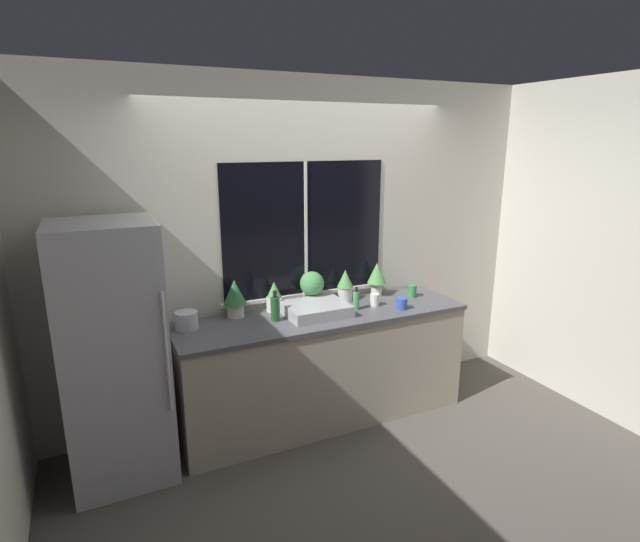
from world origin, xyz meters
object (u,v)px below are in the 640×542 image
(potted_plant_far_left, at_px, (235,296))
(soap_bottle, at_px, (356,300))
(potted_plant_right, at_px, (345,284))
(bottle_tall, at_px, (275,308))
(potted_plant_center, at_px, (312,286))
(kettle, at_px, (187,320))
(sink, at_px, (316,309))
(potted_plant_left, at_px, (274,297))
(potted_plant_far_right, at_px, (377,276))
(mug_green, at_px, (412,291))
(refrigerator, at_px, (114,354))
(mug_white, at_px, (375,300))
(mug_blue, at_px, (402,304))

(potted_plant_far_left, height_order, soap_bottle, potted_plant_far_left)
(potted_plant_right, bearing_deg, bottle_tall, -163.13)
(potted_plant_center, bearing_deg, kettle, -174.46)
(sink, distance_m, potted_plant_left, 0.35)
(potted_plant_center, xyz_separation_m, soap_bottle, (0.27, -0.25, -0.09))
(potted_plant_far_left, distance_m, kettle, 0.41)
(potted_plant_far_right, distance_m, mug_green, 0.33)
(soap_bottle, height_order, mug_green, soap_bottle)
(refrigerator, relative_size, potted_plant_far_left, 5.92)
(refrigerator, bearing_deg, sink, 2.18)
(potted_plant_left, distance_m, potted_plant_center, 0.33)
(refrigerator, bearing_deg, potted_plant_far_left, 17.20)
(potted_plant_far_right, xyz_separation_m, bottle_tall, (-1.01, -0.21, -0.08))
(potted_plant_right, height_order, kettle, potted_plant_right)
(sink, height_order, potted_plant_far_right, potted_plant_far_right)
(potted_plant_left, relative_size, bottle_tall, 1.02)
(refrigerator, bearing_deg, soap_bottle, 0.85)
(refrigerator, height_order, mug_white, refrigerator)
(bottle_tall, distance_m, mug_white, 0.86)
(bottle_tall, height_order, mug_white, bottle_tall)
(refrigerator, relative_size, kettle, 10.60)
(mug_green, bearing_deg, mug_white, -170.34)
(sink, bearing_deg, refrigerator, -177.82)
(potted_plant_center, relative_size, mug_blue, 3.10)
(potted_plant_center, relative_size, potted_plant_right, 1.07)
(potted_plant_far_right, distance_m, kettle, 1.65)
(mug_blue, distance_m, mug_white, 0.22)
(potted_plant_right, distance_m, kettle, 1.34)
(mug_blue, bearing_deg, potted_plant_far_right, 89.49)
(sink, distance_m, kettle, 0.97)
(refrigerator, relative_size, soap_bottle, 9.20)
(potted_plant_right, distance_m, bottle_tall, 0.74)
(potted_plant_left, relative_size, mug_blue, 2.60)
(potted_plant_far_left, bearing_deg, potted_plant_center, -0.00)
(sink, height_order, potted_plant_right, same)
(potted_plant_center, relative_size, soap_bottle, 1.51)
(potted_plant_center, bearing_deg, soap_bottle, -42.28)
(potted_plant_left, relative_size, soap_bottle, 1.27)
(refrigerator, distance_m, potted_plant_center, 1.57)
(potted_plant_left, bearing_deg, mug_white, -16.53)
(potted_plant_right, xyz_separation_m, mug_blue, (0.31, -0.39, -0.09))
(sink, distance_m, potted_plant_far_right, 0.73)
(potted_plant_left, bearing_deg, potted_plant_far_right, 0.00)
(potted_plant_center, relative_size, potted_plant_far_right, 0.96)
(potted_plant_far_right, height_order, bottle_tall, potted_plant_far_right)
(potted_plant_far_right, xyz_separation_m, soap_bottle, (-0.34, -0.25, -0.10))
(potted_plant_right, xyz_separation_m, potted_plant_far_right, (0.31, 0.00, 0.04))
(sink, height_order, mug_green, sink)
(sink, height_order, bottle_tall, sink)
(refrigerator, relative_size, mug_white, 17.03)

